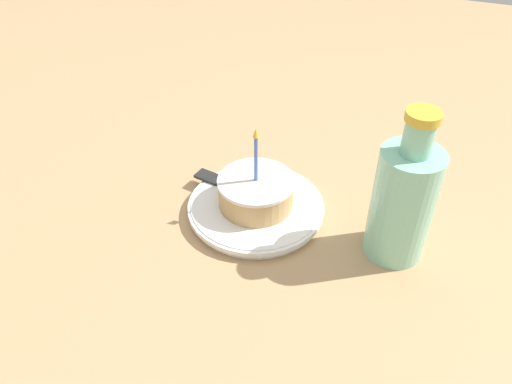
{
  "coord_description": "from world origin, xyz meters",
  "views": [
    {
      "loc": [
        -0.2,
        0.53,
        0.52
      ],
      "look_at": [
        0.01,
        -0.02,
        0.04
      ],
      "focal_mm": 35.0,
      "sensor_mm": 36.0,
      "label": 1
    }
  ],
  "objects_px": {
    "plate": "(256,208)",
    "cake_slice": "(256,192)",
    "bottle": "(403,200)",
    "fork": "(235,187)"
  },
  "relations": [
    {
      "from": "cake_slice",
      "to": "fork",
      "type": "height_order",
      "value": "cake_slice"
    },
    {
      "from": "plate",
      "to": "fork",
      "type": "xyz_separation_m",
      "value": [
        0.05,
        -0.02,
        0.01
      ]
    },
    {
      "from": "plate",
      "to": "fork",
      "type": "height_order",
      "value": "fork"
    },
    {
      "from": "plate",
      "to": "fork",
      "type": "distance_m",
      "value": 0.05
    },
    {
      "from": "cake_slice",
      "to": "plate",
      "type": "bearing_deg",
      "value": 112.73
    },
    {
      "from": "plate",
      "to": "bottle",
      "type": "relative_size",
      "value": 0.93
    },
    {
      "from": "plate",
      "to": "bottle",
      "type": "distance_m",
      "value": 0.23
    },
    {
      "from": "plate",
      "to": "cake_slice",
      "type": "bearing_deg",
      "value": -67.27
    },
    {
      "from": "bottle",
      "to": "plate",
      "type": "bearing_deg",
      "value": -0.72
    },
    {
      "from": "plate",
      "to": "cake_slice",
      "type": "xyz_separation_m",
      "value": [
        0.0,
        -0.0,
        0.03
      ]
    }
  ]
}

